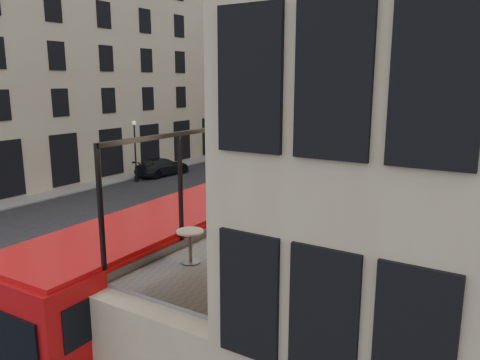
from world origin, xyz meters
The scene contains 31 objects.
ground centered at (0.00, 0.00, 0.00)m, with size 140.00×140.00×0.00m, color black.
host_building_main centered at (9.95, 0.00, 7.79)m, with size 7.26×11.40×15.10m.
host_frontage centered at (6.50, 0.00, 2.25)m, with size 3.00×11.00×4.50m, color #C1B591.
cafe_floor centered at (6.50, 0.00, 4.55)m, with size 3.00×10.00×0.10m, color slate.
building_left centered at (-26.96, 20.00, 11.38)m, with size 14.60×50.60×22.00m.
gateway centered at (-5.00, 47.99, 9.39)m, with size 35.00×10.60×18.00m.
pavement_far centered at (-6.00, 38.00, 0.06)m, with size 40.00×12.00×0.12m, color slate.
pavement_left centered at (-22.00, 12.00, 0.06)m, with size 8.00×48.00×0.12m, color slate.
traffic_light_near centered at (-1.00, 12.00, 2.42)m, with size 0.16×0.20×3.80m.
traffic_light_far centered at (-15.00, 28.00, 2.42)m, with size 0.16×0.20×3.80m.
street_lamp_a centered at (-17.00, 18.00, 2.39)m, with size 0.36×0.36×5.33m.
street_lamp_b centered at (-6.00, 34.00, 2.39)m, with size 0.36×0.36×5.33m.
bus_near centered at (3.50, -0.31, 2.80)m, with size 3.23×12.55×4.98m.
bus_far centered at (-7.85, 30.99, 2.43)m, with size 3.09×10.96×4.33m.
car_a centered at (-7.31, 22.24, 0.76)m, with size 1.80×4.48×1.53m, color #A6A9AF.
car_b centered at (0.96, 27.74, 0.73)m, with size 1.54×4.41×1.45m, color maroon.
car_c centered at (-17.00, 21.42, 0.81)m, with size 2.28×5.61×1.63m, color black.
bicycle centered at (-7.12, 10.70, 0.42)m, with size 0.56×1.60×0.84m, color gray.
cyclist centered at (-3.55, 15.07, 0.92)m, with size 0.67×0.44×1.84m, color yellow.
pedestrian_a centered at (-12.01, 25.32, 0.88)m, with size 0.85×0.67×1.76m, color gray.
pedestrian_b centered at (-10.42, 34.56, 0.81)m, with size 1.05×0.60×1.63m, color gray.
pedestrian_c centered at (-3.36, 33.82, 0.93)m, with size 1.09×0.46×1.86m, color gray.
pedestrian_d centered at (7.65, 35.09, 0.94)m, with size 0.92×0.60×1.88m, color gray.
pedestrian_e centered at (-16.61, 19.64, 0.76)m, with size 0.56×0.37×1.53m, color gray.
cafe_table_near centered at (5.83, -3.20, 5.11)m, with size 0.62×0.62×0.77m.
cafe_table_mid centered at (5.96, -0.17, 5.16)m, with size 0.68×0.68×0.85m.
cafe_table_far centered at (6.03, 2.76, 5.13)m, with size 0.64×0.64×0.80m.
cafe_chair_a centered at (7.40, -2.59, 4.83)m, with size 0.39×0.39×0.75m.
cafe_chair_b centered at (7.40, -0.14, 4.84)m, with size 0.45×0.45×0.78m.
cafe_chair_c centered at (7.27, 0.31, 4.88)m, with size 0.52×0.52×0.93m.
cafe_chair_d centered at (7.50, 2.44, 4.83)m, with size 0.41×0.41×0.76m.
Camera 1 is at (12.18, -11.13, 8.69)m, focal length 35.00 mm.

